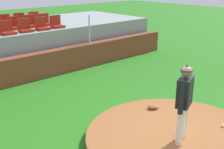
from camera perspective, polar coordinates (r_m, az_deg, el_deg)
ground_plane at (r=7.03m, az=12.21°, el=-12.82°), size 60.00×60.00×0.00m
pitchers_mound at (r=6.97m, az=12.26°, el=-12.08°), size 4.10×4.10×0.21m
pitcher at (r=6.27m, az=13.92°, el=-4.52°), size 0.69×0.40×1.73m
baseball at (r=7.54m, az=20.79°, el=-9.26°), size 0.07×0.07×0.07m
fielding_glove at (r=8.02m, az=8.01°, el=-6.29°), size 0.36×0.33×0.11m
brick_barrier at (r=11.20m, az=-13.91°, el=1.76°), size 13.23×0.40×0.96m
fence_post_right at (r=12.22m, az=-4.44°, el=8.74°), size 0.06×0.06×1.16m
bleacher_platform at (r=13.39m, az=-19.41°, el=5.40°), size 12.91×4.37×1.60m
stadium_chair_1 at (r=11.43m, az=-19.77°, el=8.17°), size 0.48×0.44×0.50m
stadium_chair_2 at (r=11.76m, az=-16.59°, el=8.75°), size 0.48×0.44×0.50m
stadium_chair_3 at (r=12.04m, az=-13.52°, el=9.22°), size 0.48×0.44×0.50m
stadium_chair_4 at (r=12.42m, az=-10.75°, el=9.68°), size 0.48×0.44×0.50m
stadium_chair_7 at (r=12.52m, az=-18.32°, el=9.14°), size 0.48×0.44×0.50m
stadium_chair_8 at (r=12.85m, az=-15.53°, el=9.62°), size 0.48×0.44×0.50m
stadium_chair_9 at (r=13.15m, az=-12.95°, el=10.01°), size 0.48×0.44×0.50m
stadium_chair_12 at (r=13.36m, az=-20.05°, el=9.50°), size 0.48×0.44×0.50m
stadium_chair_13 at (r=13.62m, az=-17.44°, el=9.92°), size 0.48×0.44×0.50m
stadium_chair_14 at (r=13.96m, az=-14.81°, el=10.34°), size 0.48×0.44×0.50m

